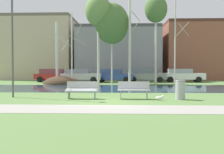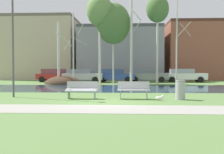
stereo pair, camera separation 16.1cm
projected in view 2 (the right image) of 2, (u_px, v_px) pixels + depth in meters
ground_plane at (115, 87)px, 22.10m from camera, size 120.00×120.00×0.00m
paved_path_strip at (102, 109)px, 9.88m from camera, size 60.00×2.11×0.01m
river_band at (114, 88)px, 20.33m from camera, size 80.00×7.56×0.01m
soil_mound at (63, 84)px, 26.05m from camera, size 3.59×3.40×1.57m
bench_left at (82, 89)px, 13.26m from camera, size 1.61×0.58×0.87m
bench_right at (134, 90)px, 13.13m from camera, size 1.61×0.58×0.87m
trash_bin at (180, 90)px, 12.87m from camera, size 0.50×0.50×0.96m
seagull at (160, 98)px, 12.49m from camera, size 0.44×0.16×0.26m
streetlamp at (13, 24)px, 13.90m from camera, size 0.32×0.32×5.86m
birch_far_left at (59, 52)px, 25.65m from camera, size 1.54×2.63×6.07m
birch_left at (74, 48)px, 26.10m from camera, size 1.51×2.47×7.05m
birch_center_left at (100, 12)px, 26.00m from camera, size 2.59×2.59×9.25m
birch_center at (113, 24)px, 26.55m from camera, size 3.44×3.44×8.13m
birch_center_right at (131, 36)px, 25.46m from camera, size 1.11×1.86×9.24m
birch_right at (157, 10)px, 25.55m from camera, size 2.20×2.20×9.38m
birch_far_right at (177, 37)px, 25.80m from camera, size 1.43×2.63×9.18m
parked_van_nearest_red at (56, 75)px, 29.86m from camera, size 4.43×2.26×1.48m
parked_sedan_second_silver at (83, 75)px, 29.11m from camera, size 4.55×2.35×1.45m
parked_hatch_third_blue at (115, 75)px, 29.24m from camera, size 4.48×2.33×1.46m
parked_wagon_fourth_grey at (147, 75)px, 29.25m from camera, size 4.44×2.26×1.51m
parked_suv_fifth_white at (184, 75)px, 29.32m from camera, size 4.70×2.35×1.50m
building_beige_block at (41, 49)px, 38.87m from camera, size 10.85×9.19×8.76m
building_grey_warehouse at (121, 54)px, 37.54m from camera, size 10.95×9.92×7.11m
building_brick_low at (212, 51)px, 35.92m from camera, size 12.33×6.21×7.83m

